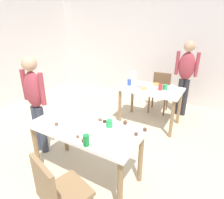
% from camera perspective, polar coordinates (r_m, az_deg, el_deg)
% --- Properties ---
extents(ground_plane, '(6.40, 6.40, 0.00)m').
position_cam_1_polar(ground_plane, '(2.80, -7.00, -20.95)').
color(ground_plane, beige).
extents(wall_back, '(6.40, 0.10, 2.60)m').
position_cam_1_polar(wall_back, '(5.00, 15.52, 14.38)').
color(wall_back, silver).
rests_on(wall_back, ground_plane).
extents(dining_table_near, '(1.37, 0.66, 0.75)m').
position_cam_1_polar(dining_table_near, '(2.37, -7.95, -10.25)').
color(dining_table_near, white).
rests_on(dining_table_near, ground_plane).
extents(dining_table_far, '(1.14, 0.71, 0.75)m').
position_cam_1_polar(dining_table_far, '(3.72, 11.57, 1.75)').
color(dining_table_far, white).
rests_on(dining_table_far, ground_plane).
extents(chair_near_table, '(0.50, 0.50, 0.87)m').
position_cam_1_polar(chair_near_table, '(1.95, -16.09, -25.20)').
color(chair_near_table, olive).
rests_on(chair_near_table, ground_plane).
extents(chair_far_table, '(0.43, 0.43, 0.87)m').
position_cam_1_polar(chair_far_table, '(4.42, 14.27, 2.79)').
color(chair_far_table, brown).
rests_on(chair_far_table, ground_plane).
extents(person_girl_near, '(0.45, 0.21, 1.50)m').
position_cam_1_polar(person_girl_near, '(2.95, -22.22, 0.38)').
color(person_girl_near, '#383D4C').
rests_on(person_girl_near, ground_plane).
extents(person_adult_far, '(0.45, 0.22, 1.59)m').
position_cam_1_polar(person_adult_far, '(4.22, 21.34, 7.66)').
color(person_adult_far, '#28282D').
rests_on(person_adult_far, ground_plane).
extents(mixing_bowl, '(0.19, 0.19, 0.09)m').
position_cam_1_polar(mixing_bowl, '(2.18, -4.98, -8.59)').
color(mixing_bowl, white).
rests_on(mixing_bowl, dining_table_near).
extents(soda_can, '(0.07, 0.07, 0.12)m').
position_cam_1_polar(soda_can, '(1.96, -7.80, -12.07)').
color(soda_can, '#198438').
rests_on(soda_can, dining_table_near).
extents(fork_near, '(0.17, 0.02, 0.01)m').
position_cam_1_polar(fork_near, '(2.56, -13.61, -5.34)').
color(fork_near, silver).
rests_on(fork_near, dining_table_near).
extents(cup_near_0, '(0.08, 0.08, 0.10)m').
position_cam_1_polar(cup_near_0, '(2.35, -19.82, -7.32)').
color(cup_near_0, white).
rests_on(cup_near_0, dining_table_near).
extents(cup_near_1, '(0.08, 0.08, 0.09)m').
position_cam_1_polar(cup_near_1, '(2.27, -12.63, -7.79)').
color(cup_near_1, white).
rests_on(cup_near_1, dining_table_near).
extents(cup_near_2, '(0.08, 0.08, 0.09)m').
position_cam_1_polar(cup_near_2, '(2.26, -0.81, -7.25)').
color(cup_near_2, green).
rests_on(cup_near_2, dining_table_near).
extents(cake_ball_0, '(0.04, 0.04, 0.04)m').
position_cam_1_polar(cake_ball_0, '(2.11, -10.28, -10.88)').
color(cake_ball_0, brown).
rests_on(cake_ball_0, dining_table_near).
extents(cake_ball_1, '(0.04, 0.04, 0.04)m').
position_cam_1_polar(cake_ball_1, '(2.36, -2.27, -6.57)').
color(cake_ball_1, '#3D2319').
rests_on(cake_ball_1, dining_table_near).
extents(cake_ball_2, '(0.04, 0.04, 0.04)m').
position_cam_1_polar(cake_ball_2, '(2.40, -16.45, -7.04)').
color(cake_ball_2, brown).
rests_on(cake_ball_2, dining_table_near).
extents(cake_ball_3, '(0.05, 0.05, 0.05)m').
position_cam_1_polar(cake_ball_3, '(2.22, 9.90, -8.88)').
color(cake_ball_3, brown).
rests_on(cake_ball_3, dining_table_near).
extents(cake_ball_4, '(0.05, 0.05, 0.05)m').
position_cam_1_polar(cake_ball_4, '(2.03, -8.54, -12.03)').
color(cake_ball_4, brown).
rests_on(cake_ball_4, dining_table_near).
extents(cake_ball_5, '(0.05, 0.05, 0.05)m').
position_cam_1_polar(cake_ball_5, '(2.39, -3.63, -6.13)').
color(cake_ball_5, brown).
rests_on(cake_ball_5, dining_table_near).
extents(cake_ball_6, '(0.04, 0.04, 0.04)m').
position_cam_1_polar(cake_ball_6, '(2.13, 7.29, -10.20)').
color(cake_ball_6, brown).
rests_on(cake_ball_6, dining_table_near).
extents(cake_ball_7, '(0.05, 0.05, 0.05)m').
position_cam_1_polar(cake_ball_7, '(2.33, 3.99, -6.90)').
color(cake_ball_7, brown).
rests_on(cake_ball_7, dining_table_near).
extents(pitcher_far, '(0.13, 0.13, 0.23)m').
position_cam_1_polar(pitcher_far, '(3.98, 6.37, 6.81)').
color(pitcher_far, white).
rests_on(pitcher_far, dining_table_far).
extents(cup_far_0, '(0.08, 0.08, 0.12)m').
position_cam_1_polar(cup_far_0, '(3.78, 5.23, 5.17)').
color(cup_far_0, '#3351B2').
rests_on(cup_far_0, dining_table_far).
extents(cup_far_1, '(0.09, 0.09, 0.09)m').
position_cam_1_polar(cup_far_1, '(3.66, 15.72, 3.63)').
color(cup_far_1, green).
rests_on(cup_far_1, dining_table_far).
extents(cup_far_2, '(0.07, 0.07, 0.11)m').
position_cam_1_polar(cup_far_2, '(3.60, 14.35, 3.62)').
color(cup_far_2, red).
rests_on(cup_far_2, dining_table_far).
extents(donut_far_0, '(0.12, 0.12, 0.04)m').
position_cam_1_polar(donut_far_0, '(3.60, 9.56, 3.38)').
color(donut_far_0, gold).
rests_on(donut_far_0, dining_table_far).
extents(donut_far_1, '(0.12, 0.12, 0.04)m').
position_cam_1_polar(donut_far_1, '(3.90, 13.19, 4.55)').
color(donut_far_1, gold).
rests_on(donut_far_1, dining_table_far).
extents(donut_far_2, '(0.11, 0.11, 0.03)m').
position_cam_1_polar(donut_far_2, '(3.87, 17.77, 3.90)').
color(donut_far_2, white).
rests_on(donut_far_2, dining_table_far).
extents(donut_far_3, '(0.12, 0.12, 0.04)m').
position_cam_1_polar(donut_far_3, '(3.37, 14.94, 1.61)').
color(donut_far_3, white).
rests_on(donut_far_3, dining_table_far).
extents(donut_far_4, '(0.12, 0.12, 0.04)m').
position_cam_1_polar(donut_far_4, '(3.72, 8.15, 4.08)').
color(donut_far_4, pink).
rests_on(donut_far_4, dining_table_far).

